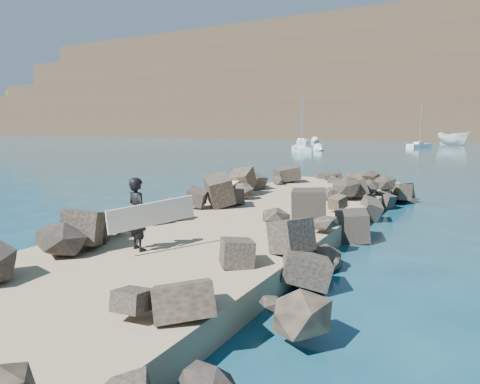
% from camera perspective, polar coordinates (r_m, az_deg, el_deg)
% --- Properties ---
extents(ground, '(800.00, 800.00, 0.00)m').
position_cam_1_polar(ground, '(14.53, 1.93, -5.32)').
color(ground, '#0F384C').
rests_on(ground, ground).
extents(jetty, '(6.00, 26.00, 0.60)m').
position_cam_1_polar(jetty, '(12.76, -2.20, -5.94)').
color(jetty, '#8C7759').
rests_on(jetty, ground).
extents(riprap_left, '(2.60, 22.00, 1.00)m').
position_cam_1_polar(riprap_left, '(14.77, -10.85, -3.25)').
color(riprap_left, black).
rests_on(riprap_left, ground).
extents(riprap_right, '(2.60, 22.00, 1.00)m').
position_cam_1_polar(riprap_right, '(11.98, 11.08, -6.10)').
color(riprap_right, black).
rests_on(riprap_right, ground).
extents(surfboard_resting, '(0.71, 2.41, 0.08)m').
position_cam_1_polar(surfboard_resting, '(17.64, -1.60, 0.65)').
color(surfboard_resting, white).
rests_on(surfboard_resting, riprap_left).
extents(boat_imported, '(6.70, 5.80, 2.51)m').
position_cam_1_polar(boat_imported, '(87.74, 26.54, 6.42)').
color(boat_imported, white).
rests_on(boat_imported, ground).
extents(surfer_with_board, '(1.31, 2.00, 1.76)m').
position_cam_1_polar(surfer_with_board, '(10.40, -13.22, -2.87)').
color(surfer_with_board, black).
rests_on(surfer_with_board, jetty).
extents(sailboat_e, '(4.17, 8.55, 9.96)m').
position_cam_1_polar(sailboat_e, '(90.58, 8.35, 6.72)').
color(sailboat_e, white).
rests_on(sailboat_e, ground).
extents(sailboat_b, '(3.31, 5.85, 7.11)m').
position_cam_1_polar(sailboat_b, '(75.48, 22.77, 5.73)').
color(sailboat_b, white).
rests_on(sailboat_b, ground).
extents(sailboat_a, '(4.89, 6.64, 8.31)m').
position_cam_1_polar(sailboat_a, '(59.99, 8.10, 5.69)').
color(sailboat_a, white).
rests_on(sailboat_a, ground).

